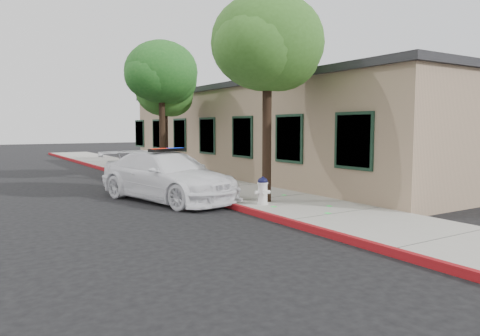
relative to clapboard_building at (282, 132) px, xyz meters
The scene contains 9 objects.
ground 11.42m from the clapboard_building, 126.62° to the right, with size 120.00×120.00×0.00m, color black.
sidewalk 8.13m from the clapboard_building, 130.31° to the right, with size 3.20×60.00×0.15m, color gray.
red_curb 9.18m from the clapboard_building, 137.85° to the right, with size 0.14×60.00×0.16m, color maroon.
clapboard_building is the anchor object (origin of this frame).
police_car 8.66m from the clapboard_building, 152.54° to the right, with size 3.48×5.75×1.68m.
fire_hydrant 9.27m from the clapboard_building, 130.76° to the right, with size 0.46×0.40×0.79m.
street_tree_near 8.94m from the clapboard_building, 130.27° to the right, with size 3.53×3.29×6.02m.
street_tree_mid 6.43m from the clapboard_building, behind, with size 3.20×3.01×5.75m.
street_tree_far 5.76m from the clapboard_building, 164.17° to the left, with size 2.65×2.60×4.84m.
Camera 1 is at (-6.54, -8.23, 2.34)m, focal length 33.55 mm.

